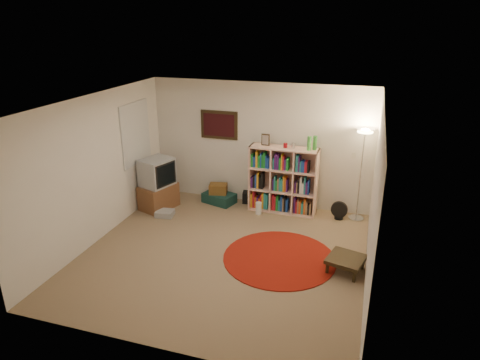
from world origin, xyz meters
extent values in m
cube|color=#866C4E|center=(0.00, 0.00, -0.01)|extent=(4.50, 4.50, 0.02)
cube|color=white|center=(0.00, 0.00, 2.51)|extent=(4.50, 4.50, 0.02)
cube|color=silver|center=(0.00, 2.26, 1.25)|extent=(4.50, 0.02, 2.50)
cube|color=silver|center=(0.00, -2.26, 1.25)|extent=(4.50, 0.02, 2.50)
cube|color=silver|center=(-2.26, 0.00, 1.25)|extent=(0.02, 4.50, 2.50)
cube|color=silver|center=(2.26, 0.00, 1.25)|extent=(0.02, 4.50, 2.50)
cube|color=black|center=(-0.85, 2.23, 1.60)|extent=(0.78, 0.04, 0.58)
cube|color=#430D12|center=(-0.85, 2.21, 1.60)|extent=(0.66, 0.01, 0.46)
cube|color=white|center=(-2.23, 1.30, 1.55)|extent=(0.03, 1.00, 1.20)
cube|color=beige|center=(1.85, 2.24, 1.20)|extent=(0.08, 0.01, 0.12)
cube|color=#FFC5AA|center=(0.57, 1.94, 0.01)|extent=(1.34, 0.41, 0.03)
cube|color=#FFC5AA|center=(0.57, 1.94, 1.31)|extent=(1.34, 0.41, 0.03)
cube|color=#FFC5AA|center=(-0.08, 1.96, 0.66)|extent=(0.04, 0.38, 1.33)
cube|color=#FFC5AA|center=(1.22, 1.93, 0.66)|extent=(0.04, 0.38, 1.33)
cube|color=#FFC5AA|center=(0.57, 2.12, 0.66)|extent=(1.33, 0.05, 1.33)
cube|color=#FFC5AA|center=(0.35, 1.95, 0.66)|extent=(0.04, 0.36, 1.27)
cube|color=#FFC5AA|center=(0.79, 1.94, 0.66)|extent=(0.04, 0.36, 1.27)
cube|color=#FFC5AA|center=(0.57, 1.94, 0.44)|extent=(1.28, 0.39, 0.03)
cube|color=#FFC5AA|center=(0.57, 1.94, 0.89)|extent=(1.28, 0.39, 0.03)
cube|color=gold|center=(-0.05, 1.92, 0.18)|extent=(0.04, 0.15, 0.29)
cube|color=red|center=(0.00, 1.92, 0.20)|extent=(0.04, 0.15, 0.34)
cube|color=#D3591A|center=(0.04, 1.92, 0.15)|extent=(0.04, 0.15, 0.23)
cube|color=#481A69|center=(0.08, 1.91, 0.15)|extent=(0.04, 0.15, 0.23)
cube|color=#D3591A|center=(0.12, 1.91, 0.14)|extent=(0.03, 0.15, 0.21)
cube|color=red|center=(0.15, 1.91, 0.17)|extent=(0.03, 0.15, 0.28)
cube|color=gold|center=(0.19, 1.91, 0.20)|extent=(0.04, 0.15, 0.33)
cube|color=teal|center=(0.23, 1.91, 0.20)|extent=(0.04, 0.15, 0.34)
cube|color=teal|center=(0.27, 1.91, 0.19)|extent=(0.04, 0.15, 0.31)
cube|color=#481A69|center=(-0.05, 1.92, 0.57)|extent=(0.05, 0.15, 0.21)
cube|color=black|center=(0.00, 1.92, 0.58)|extent=(0.04, 0.15, 0.24)
cube|color=#1A409E|center=(0.04, 1.92, 0.60)|extent=(0.04, 0.15, 0.28)
cube|color=gold|center=(0.08, 1.92, 0.62)|extent=(0.04, 0.15, 0.32)
cube|color=black|center=(0.12, 1.91, 0.58)|extent=(0.05, 0.15, 0.24)
cube|color=black|center=(0.17, 1.91, 0.63)|extent=(0.05, 0.15, 0.33)
cube|color=#1A832B|center=(-0.05, 1.92, 1.02)|extent=(0.05, 0.15, 0.26)
cube|color=#1A409E|center=(0.00, 1.92, 1.00)|extent=(0.05, 0.15, 0.22)
cube|color=gold|center=(0.05, 1.92, 1.06)|extent=(0.04, 0.15, 0.33)
cube|color=#1A832B|center=(0.10, 1.91, 1.02)|extent=(0.05, 0.15, 0.25)
cube|color=#1A409E|center=(0.13, 1.91, 1.04)|extent=(0.03, 0.15, 0.30)
cube|color=#1A832B|center=(0.16, 1.91, 1.03)|extent=(0.03, 0.15, 0.27)
cube|color=#1A832B|center=(0.20, 1.91, 1.05)|extent=(0.05, 0.15, 0.32)
cube|color=#1A409E|center=(0.24, 1.91, 1.02)|extent=(0.03, 0.15, 0.26)
cube|color=#1A409E|center=(0.28, 1.91, 1.00)|extent=(0.04, 0.15, 0.22)
cube|color=red|center=(0.39, 1.91, 0.20)|extent=(0.04, 0.15, 0.32)
cube|color=red|center=(0.44, 1.91, 0.18)|extent=(0.04, 0.15, 0.30)
cube|color=#1A832B|center=(0.48, 1.91, 0.19)|extent=(0.05, 0.15, 0.30)
cube|color=teal|center=(0.53, 1.90, 0.15)|extent=(0.04, 0.15, 0.23)
cube|color=#1A409E|center=(0.57, 1.90, 0.19)|extent=(0.05, 0.15, 0.31)
cube|color=#91704F|center=(0.61, 1.90, 0.17)|extent=(0.03, 0.15, 0.27)
cube|color=black|center=(0.64, 1.90, 0.19)|extent=(0.04, 0.15, 0.30)
cube|color=#1A409E|center=(0.68, 1.90, 0.16)|extent=(0.04, 0.15, 0.26)
cube|color=#481A69|center=(0.39, 1.91, 0.58)|extent=(0.03, 0.15, 0.23)
cube|color=teal|center=(0.42, 1.91, 0.60)|extent=(0.03, 0.15, 0.28)
cube|color=#1A832B|center=(0.46, 1.91, 0.57)|extent=(0.04, 0.15, 0.21)
cube|color=#91704F|center=(0.49, 1.91, 0.59)|extent=(0.03, 0.15, 0.25)
cube|color=teal|center=(0.52, 1.90, 0.60)|extent=(0.03, 0.15, 0.28)
cube|color=teal|center=(0.56, 1.90, 0.57)|extent=(0.05, 0.15, 0.23)
cube|color=gold|center=(0.60, 1.90, 0.61)|extent=(0.03, 0.15, 0.30)
cube|color=#D3591A|center=(0.63, 1.90, 0.61)|extent=(0.03, 0.15, 0.29)
cube|color=#481A69|center=(0.67, 1.90, 0.58)|extent=(0.03, 0.15, 0.24)
cube|color=teal|center=(0.39, 1.91, 1.01)|extent=(0.03, 0.15, 0.23)
cube|color=#481A69|center=(0.42, 1.91, 1.05)|extent=(0.04, 0.15, 0.31)
cube|color=#481A69|center=(0.47, 1.91, 1.04)|extent=(0.05, 0.15, 0.30)
cube|color=#1A832B|center=(0.51, 1.90, 1.01)|extent=(0.04, 0.15, 0.25)
cube|color=gold|center=(0.55, 1.90, 1.05)|extent=(0.03, 0.15, 0.32)
cube|color=red|center=(0.58, 1.90, 1.03)|extent=(0.03, 0.15, 0.29)
cube|color=#481A69|center=(0.62, 1.90, 1.01)|extent=(0.04, 0.15, 0.23)
cube|color=#1A832B|center=(0.66, 1.90, 1.01)|extent=(0.05, 0.15, 0.25)
cube|color=#481A69|center=(0.84, 1.90, 0.20)|extent=(0.04, 0.15, 0.32)
cube|color=red|center=(0.87, 1.90, 0.16)|extent=(0.04, 0.15, 0.25)
cube|color=#91704F|center=(0.91, 1.90, 0.18)|extent=(0.03, 0.15, 0.29)
cube|color=#D3591A|center=(0.94, 1.90, 0.16)|extent=(0.05, 0.15, 0.26)
cube|color=teal|center=(0.99, 1.89, 0.15)|extent=(0.05, 0.15, 0.22)
cube|color=#D3591A|center=(1.03, 1.89, 0.19)|extent=(0.04, 0.15, 0.31)
cube|color=#91704F|center=(1.07, 1.89, 0.17)|extent=(0.04, 0.15, 0.27)
cube|color=black|center=(1.11, 1.89, 0.14)|extent=(0.04, 0.15, 0.21)
cube|color=#91704F|center=(1.15, 1.89, 0.16)|extent=(0.03, 0.15, 0.25)
cube|color=#481A69|center=(0.83, 1.90, 0.57)|extent=(0.03, 0.15, 0.22)
cube|color=#91704F|center=(0.86, 1.90, 0.57)|extent=(0.03, 0.15, 0.22)
cube|color=black|center=(0.90, 1.90, 0.61)|extent=(0.04, 0.15, 0.30)
cube|color=white|center=(0.93, 1.90, 0.63)|extent=(0.04, 0.15, 0.33)
cube|color=white|center=(0.98, 1.89, 0.57)|extent=(0.04, 0.15, 0.22)
cube|color=teal|center=(1.01, 1.89, 0.63)|extent=(0.03, 0.15, 0.34)
cube|color=#481A69|center=(1.05, 1.89, 0.58)|extent=(0.04, 0.15, 0.25)
cube|color=#1A409E|center=(1.08, 1.89, 0.60)|extent=(0.03, 0.15, 0.28)
cube|color=teal|center=(0.84, 1.90, 1.06)|extent=(0.05, 0.15, 0.33)
cube|color=#481A69|center=(0.88, 1.90, 1.04)|extent=(0.03, 0.15, 0.30)
cube|color=teal|center=(0.91, 1.90, 1.00)|extent=(0.03, 0.15, 0.21)
cube|color=#1A409E|center=(0.94, 1.90, 1.01)|extent=(0.03, 0.15, 0.23)
cube|color=#1A409E|center=(0.97, 1.89, 1.00)|extent=(0.03, 0.15, 0.22)
cube|color=red|center=(1.01, 1.89, 1.00)|extent=(0.05, 0.15, 0.22)
cube|color=black|center=(1.06, 1.89, 1.00)|extent=(0.04, 0.15, 0.22)
cube|color=black|center=(0.19, 1.97, 1.44)|extent=(0.16, 0.02, 0.23)
cube|color=gray|center=(0.19, 1.96, 1.44)|extent=(0.12, 0.01, 0.18)
cylinder|color=#AB0F18|center=(0.59, 1.94, 1.37)|extent=(0.08, 0.08, 0.09)
cylinder|color=silver|center=(0.74, 1.94, 1.38)|extent=(0.07, 0.07, 0.10)
cylinder|color=green|center=(1.04, 1.89, 1.46)|extent=(0.08, 0.08, 0.27)
cylinder|color=green|center=(1.14, 1.96, 1.46)|extent=(0.08, 0.08, 0.27)
cylinder|color=silver|center=(2.01, 2.01, 0.01)|extent=(0.35, 0.35, 0.03)
cylinder|color=silver|center=(2.01, 2.01, 0.86)|extent=(0.03, 0.03, 1.67)
cone|color=silver|center=(2.01, 2.01, 1.72)|extent=(0.42, 0.42, 0.13)
cylinder|color=#FFD88C|center=(2.01, 2.01, 1.73)|extent=(0.34, 0.34, 0.02)
cylinder|color=black|center=(1.69, 1.91, 0.01)|extent=(0.17, 0.17, 0.03)
cylinder|color=black|center=(1.69, 1.91, 0.09)|extent=(0.03, 0.03, 0.13)
cylinder|color=black|center=(1.69, 1.90, 0.20)|extent=(0.32, 0.08, 0.32)
cube|color=brown|center=(-1.87, 1.36, 0.25)|extent=(0.70, 0.84, 0.50)
cube|color=#A4A4A8|center=(-1.87, 1.36, 0.77)|extent=(0.66, 0.73, 0.55)
cube|color=black|center=(-1.63, 1.27, 0.77)|extent=(0.18, 0.50, 0.46)
cube|color=black|center=(-1.62, 1.27, 0.77)|extent=(0.16, 0.44, 0.40)
cube|color=#A4A4A8|center=(-1.58, 1.03, 0.06)|extent=(0.37, 0.32, 0.11)
cube|color=#12332E|center=(-0.78, 1.96, 0.10)|extent=(0.73, 0.58, 0.21)
cube|color=brown|center=(-0.80, 1.96, 0.31)|extent=(0.40, 0.32, 0.21)
cube|color=black|center=(-0.15, 2.19, 0.12)|extent=(0.38, 0.33, 0.23)
cylinder|color=white|center=(0.15, 1.67, 0.12)|extent=(0.13, 0.13, 0.24)
cylinder|color=maroon|center=(0.91, 0.14, 0.01)|extent=(1.82, 1.82, 0.02)
cube|color=black|center=(1.95, 0.08, 0.21)|extent=(0.64, 0.64, 0.06)
cube|color=black|center=(1.70, -0.07, 0.09)|extent=(0.05, 0.05, 0.19)
cube|color=black|center=(2.10, -0.18, 0.09)|extent=(0.05, 0.05, 0.19)
cube|color=black|center=(1.80, 0.33, 0.09)|extent=(0.05, 0.05, 0.19)
cube|color=black|center=(2.20, 0.23, 0.09)|extent=(0.05, 0.05, 0.19)
camera|label=1|loc=(2.08, -5.78, 3.65)|focal=32.00mm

